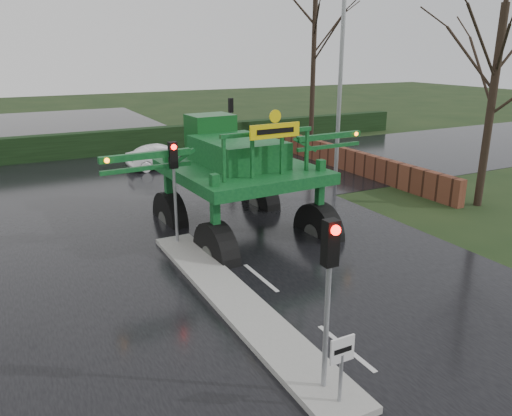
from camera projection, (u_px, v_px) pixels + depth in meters
name	position (u px, v px, depth m)	size (l,w,h in m)	color
ground	(346.00, 348.00, 11.02)	(140.00, 140.00, 0.00)	black
road_main	(188.00, 218.00, 19.46)	(14.00, 80.00, 0.02)	black
road_cross	(146.00, 183.00, 24.53)	(80.00, 12.00, 0.02)	black
median_island	(235.00, 300.00, 12.95)	(1.20, 10.00, 0.16)	gray
hedge_row	(110.00, 143.00, 31.06)	(44.00, 0.90, 1.50)	black
brick_wall	(323.00, 152.00, 28.98)	(0.40, 20.00, 1.20)	#592D1E
keep_left_sign	(342.00, 359.00, 8.86)	(0.50, 0.07, 1.35)	gray
traffic_signal_near	(329.00, 270.00, 8.81)	(0.26, 0.33, 3.52)	gray
traffic_signal_mid	(174.00, 171.00, 15.98)	(0.26, 0.33, 3.52)	gray
traffic_signal_far	(231.00, 114.00, 29.99)	(0.26, 0.33, 3.52)	gray
street_light_right	(336.00, 56.00, 22.94)	(3.85, 0.30, 10.00)	gray
tree_right_near	(495.00, 79.00, 19.58)	(5.60, 5.60, 9.64)	black
tree_right_far	(314.00, 46.00, 32.51)	(7.00, 7.00, 12.05)	black
crop_sprayer	(210.00, 173.00, 15.33)	(10.13, 6.52, 5.66)	black
white_sedan	(164.00, 168.00, 27.65)	(1.36, 3.89, 1.28)	white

